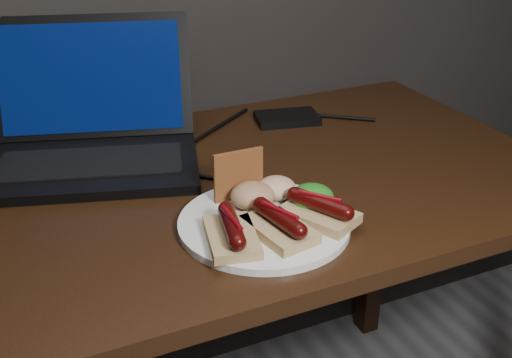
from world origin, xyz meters
The scene contains 12 objects.
desk centered at (0.00, 1.38, 0.66)m, with size 1.40×0.70×0.75m.
laptop centered at (-0.10, 1.57, 0.81)m, with size 0.46×0.42×0.25m.
hard_drive centered at (0.32, 1.59, 0.76)m, with size 0.13×0.08×0.02m, color black.
desk_cables centered at (0.00, 1.53, 0.75)m, with size 1.01×0.32×0.01m.
plate centered at (0.08, 1.21, 0.76)m, with size 0.27×0.27×0.01m, color white.
bread_sausage_left centered at (0.01, 1.17, 0.78)m, with size 0.09×0.13×0.04m.
bread_sausage_center centered at (0.09, 1.16, 0.78)m, with size 0.09×0.13×0.04m.
bread_sausage_right centered at (0.16, 1.17, 0.78)m, with size 0.11×0.13×0.04m.
crispbread centered at (0.08, 1.29, 0.80)m, with size 0.09×0.01×0.09m, color #A05C2C.
salad_greens centered at (0.17, 1.21, 0.78)m, with size 0.07×0.07×0.04m, color #134F0F.
salsa_mound centered at (0.08, 1.26, 0.78)m, with size 0.07×0.07×0.04m, color maroon.
coleslaw_mound centered at (0.13, 1.27, 0.78)m, with size 0.06×0.06×0.04m, color beige.
Camera 1 is at (-0.29, 0.43, 1.27)m, focal length 45.00 mm.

